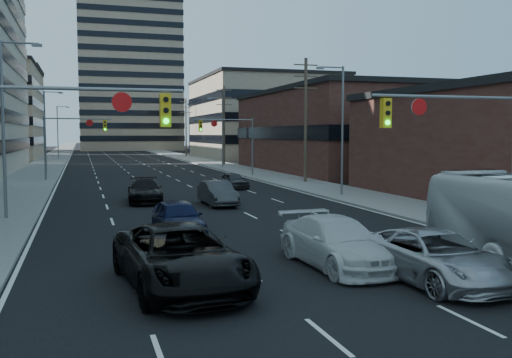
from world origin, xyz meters
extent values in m
plane|color=black|center=(0.00, 0.00, 0.00)|extent=(400.00, 400.00, 0.00)
cube|color=black|center=(0.00, 130.00, 0.01)|extent=(18.00, 300.00, 0.02)
cube|color=slate|center=(-11.50, 130.00, 0.07)|extent=(5.00, 300.00, 0.15)
cube|color=slate|center=(11.50, 130.00, 0.07)|extent=(5.00, 300.00, 0.15)
cube|color=#472119|center=(24.00, 50.00, 4.50)|extent=(20.00, 30.00, 9.00)
cube|color=gray|center=(25.00, 88.00, 7.00)|extent=(22.00, 28.00, 14.00)
cube|color=gray|center=(6.00, 150.00, 29.00)|extent=(26.00, 26.00, 58.00)
cube|color=gray|center=(32.00, 130.00, 6.00)|extent=(22.00, 22.00, 12.00)
cylinder|color=slate|center=(-6.75, 8.00, 5.80)|extent=(6.50, 0.12, 0.12)
cube|color=gold|center=(-4.10, 8.00, 5.15)|extent=(0.35, 0.28, 1.10)
cylinder|color=black|center=(-4.10, 7.84, 5.50)|extent=(0.18, 0.06, 0.18)
cylinder|color=black|center=(-4.10, 7.84, 5.15)|extent=(0.18, 0.06, 0.18)
cylinder|color=#0CE526|center=(-4.10, 7.84, 4.80)|extent=(0.18, 0.06, 0.18)
cylinder|color=white|center=(-5.50, 7.97, 5.40)|extent=(0.64, 0.06, 0.64)
cylinder|color=slate|center=(6.75, 8.00, 5.80)|extent=(6.50, 0.12, 0.12)
cube|color=gold|center=(4.10, 8.00, 5.15)|extent=(0.35, 0.28, 1.10)
cylinder|color=black|center=(4.10, 7.84, 5.50)|extent=(0.18, 0.06, 0.18)
cylinder|color=black|center=(4.10, 7.84, 5.15)|extent=(0.18, 0.06, 0.18)
cylinder|color=#0CE526|center=(4.10, 7.84, 4.80)|extent=(0.18, 0.06, 0.18)
cylinder|color=white|center=(5.50, 7.97, 5.40)|extent=(0.64, 0.06, 0.64)
cylinder|color=slate|center=(-10.00, 45.00, 3.00)|extent=(0.18, 0.18, 6.00)
cylinder|color=slate|center=(-7.00, 45.00, 5.80)|extent=(6.00, 0.12, 0.12)
cube|color=gold|center=(-4.60, 45.00, 5.15)|extent=(0.35, 0.28, 1.10)
cylinder|color=black|center=(-4.60, 44.84, 5.50)|extent=(0.18, 0.06, 0.18)
cylinder|color=black|center=(-4.60, 44.84, 5.15)|extent=(0.18, 0.06, 0.18)
cylinder|color=#0CE526|center=(-4.60, 44.84, 4.80)|extent=(0.18, 0.06, 0.18)
cylinder|color=white|center=(-6.00, 44.97, 5.40)|extent=(0.64, 0.06, 0.64)
cylinder|color=slate|center=(10.00, 45.00, 3.00)|extent=(0.18, 0.18, 6.00)
cylinder|color=slate|center=(7.00, 45.00, 5.80)|extent=(6.00, 0.12, 0.12)
cube|color=gold|center=(4.60, 45.00, 5.15)|extent=(0.35, 0.28, 1.10)
cylinder|color=black|center=(4.60, 44.84, 5.50)|extent=(0.18, 0.06, 0.18)
cylinder|color=black|center=(4.60, 44.84, 5.15)|extent=(0.18, 0.06, 0.18)
cylinder|color=#0CE526|center=(4.60, 44.84, 4.80)|extent=(0.18, 0.06, 0.18)
cylinder|color=white|center=(6.00, 44.97, 5.40)|extent=(0.64, 0.06, 0.64)
cylinder|color=#4C3D2D|center=(12.20, 36.00, 5.50)|extent=(0.28, 0.28, 11.00)
cube|color=#4C3D2D|center=(12.20, 36.00, 10.40)|extent=(2.20, 0.10, 0.10)
cube|color=#4C3D2D|center=(12.20, 36.00, 9.40)|extent=(2.20, 0.10, 0.10)
cube|color=#4C3D2D|center=(12.20, 36.00, 8.40)|extent=(2.20, 0.10, 0.10)
cylinder|color=#4C3D2D|center=(12.20, 66.00, 5.50)|extent=(0.28, 0.28, 11.00)
cube|color=#4C3D2D|center=(12.20, 66.00, 10.40)|extent=(2.20, 0.10, 0.10)
cube|color=#4C3D2D|center=(12.20, 66.00, 9.40)|extent=(2.20, 0.10, 0.10)
cube|color=#4C3D2D|center=(12.20, 66.00, 8.40)|extent=(2.20, 0.10, 0.10)
cylinder|color=#4C3D2D|center=(12.20, 96.00, 5.50)|extent=(0.28, 0.28, 11.00)
cube|color=#4C3D2D|center=(12.20, 96.00, 10.40)|extent=(2.20, 0.10, 0.10)
cube|color=#4C3D2D|center=(12.20, 96.00, 9.40)|extent=(2.20, 0.10, 0.10)
cube|color=#4C3D2D|center=(12.20, 96.00, 8.40)|extent=(2.20, 0.10, 0.10)
cylinder|color=slate|center=(-10.50, 20.00, 4.50)|extent=(0.16, 0.16, 9.00)
cylinder|color=slate|center=(-9.60, 20.00, 8.90)|extent=(1.80, 0.10, 0.10)
cube|color=slate|center=(-8.80, 20.00, 8.82)|extent=(0.50, 0.22, 0.14)
cylinder|color=slate|center=(-10.50, 55.00, 4.50)|extent=(0.16, 0.16, 9.00)
cylinder|color=slate|center=(-9.60, 55.00, 8.90)|extent=(1.80, 0.10, 0.10)
cube|color=slate|center=(-8.80, 55.00, 8.82)|extent=(0.50, 0.22, 0.14)
cylinder|color=slate|center=(-10.50, 90.00, 4.50)|extent=(0.16, 0.16, 9.00)
cylinder|color=slate|center=(-9.60, 90.00, 8.90)|extent=(1.80, 0.10, 0.10)
cube|color=slate|center=(-8.80, 90.00, 8.82)|extent=(0.50, 0.22, 0.14)
cylinder|color=slate|center=(10.50, 25.00, 4.50)|extent=(0.16, 0.16, 9.00)
cylinder|color=slate|center=(9.60, 25.00, 8.90)|extent=(1.80, 0.10, 0.10)
cube|color=slate|center=(8.80, 25.00, 8.82)|extent=(0.50, 0.22, 0.14)
cylinder|color=slate|center=(10.50, 60.00, 4.50)|extent=(0.16, 0.16, 9.00)
cylinder|color=slate|center=(9.60, 60.00, 8.90)|extent=(1.80, 0.10, 0.10)
cube|color=slate|center=(8.80, 60.00, 8.82)|extent=(0.50, 0.22, 0.14)
imported|color=black|center=(-4.19, 4.82, 0.89)|extent=(3.57, 6.69, 1.79)
imported|color=silver|center=(1.19, 5.94, 0.81)|extent=(2.55, 5.69, 1.62)
imported|color=#A8A8AD|center=(3.08, 3.25, 0.77)|extent=(2.89, 5.69, 1.54)
imported|color=black|center=(-2.90, 13.08, 0.79)|extent=(1.95, 4.65, 1.57)
imported|color=#353538|center=(1.12, 22.81, 0.74)|extent=(1.73, 4.57, 1.49)
imported|color=black|center=(-2.97, 25.64, 0.75)|extent=(2.46, 5.31, 1.50)
imported|color=#2E2D30|center=(4.83, 33.00, 0.65)|extent=(1.94, 3.95, 1.30)
camera|label=1|loc=(-6.79, -10.99, 4.38)|focal=40.00mm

